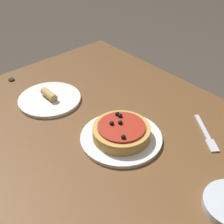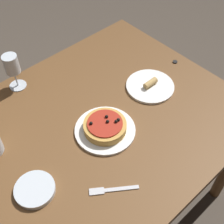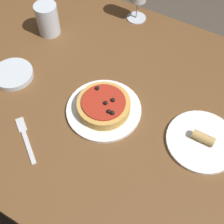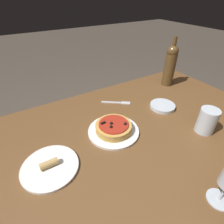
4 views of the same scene
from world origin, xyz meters
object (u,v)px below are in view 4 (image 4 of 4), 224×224
(pizza, at_px, (114,127))
(side_bowl, at_px, (162,106))
(side_plate, at_px, (50,167))
(water_cup, at_px, (207,121))
(wine_bottle, at_px, (170,65))
(fork, at_px, (118,103))
(dinner_plate, at_px, (114,131))
(dining_table, at_px, (139,142))

(pizza, height_order, side_bowl, pizza)
(side_bowl, xyz_separation_m, side_plate, (-0.69, -0.09, -0.00))
(pizza, relative_size, water_cup, 1.40)
(wine_bottle, xyz_separation_m, water_cup, (-0.22, -0.47, -0.08))
(water_cup, relative_size, side_plate, 0.56)
(wine_bottle, distance_m, fork, 0.47)
(wine_bottle, height_order, fork, wine_bottle)
(fork, distance_m, side_plate, 0.56)
(wine_bottle, bearing_deg, side_bowl, -139.59)
(water_cup, bearing_deg, side_plate, 166.43)
(dinner_plate, xyz_separation_m, fork, (0.16, 0.21, -0.00))
(dinner_plate, relative_size, side_bowl, 1.72)
(dining_table, relative_size, pizza, 8.48)
(dining_table, bearing_deg, fork, 82.19)
(pizza, bearing_deg, dining_table, -25.57)
(dinner_plate, distance_m, pizza, 0.03)
(fork, relative_size, side_plate, 0.70)
(dinner_plate, xyz_separation_m, wine_bottle, (0.61, 0.25, 0.14))
(dinner_plate, relative_size, water_cup, 1.99)
(dining_table, distance_m, pizza, 0.18)
(side_bowl, bearing_deg, water_cup, -84.02)
(dining_table, relative_size, fork, 9.51)
(pizza, bearing_deg, water_cup, -29.94)
(water_cup, relative_size, side_bowl, 0.87)
(dinner_plate, distance_m, wine_bottle, 0.67)
(wine_bottle, xyz_separation_m, fork, (-0.45, -0.03, -0.15))
(wine_bottle, bearing_deg, dining_table, -147.84)
(wine_bottle, height_order, water_cup, wine_bottle)
(dinner_plate, height_order, fork, dinner_plate)
(fork, bearing_deg, pizza, -91.72)
(dinner_plate, distance_m, side_bowl, 0.36)
(pizza, distance_m, side_plate, 0.33)
(pizza, xyz_separation_m, side_plate, (-0.33, -0.05, -0.02))
(water_cup, height_order, side_bowl, water_cup)
(dinner_plate, bearing_deg, fork, 52.63)
(pizza, bearing_deg, wine_bottle, 21.88)
(side_bowl, bearing_deg, wine_bottle, 40.41)
(pizza, distance_m, side_bowl, 0.37)
(dinner_plate, height_order, wine_bottle, wine_bottle)
(dining_table, height_order, dinner_plate, dinner_plate)
(pizza, relative_size, side_bowl, 1.21)
(dining_table, height_order, fork, fork)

